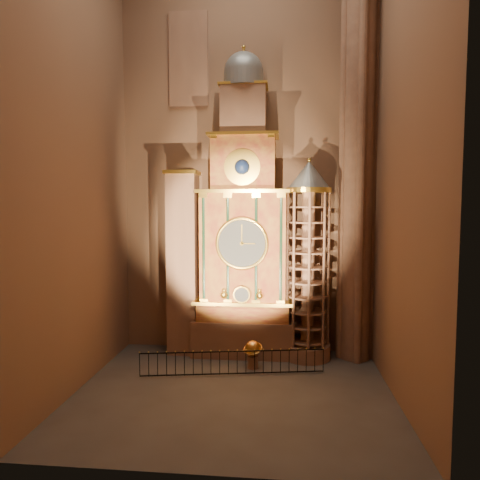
# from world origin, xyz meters

# --- Properties ---
(floor) EXTENTS (14.00, 14.00, 0.00)m
(floor) POSITION_xyz_m (0.00, 0.00, 0.00)
(floor) COLOR #383330
(floor) RESTS_ON ground
(wall_back) EXTENTS (22.00, 0.00, 22.00)m
(wall_back) POSITION_xyz_m (0.00, 6.00, 11.00)
(wall_back) COLOR brown
(wall_back) RESTS_ON floor
(wall_left) EXTENTS (0.00, 22.00, 22.00)m
(wall_left) POSITION_xyz_m (-7.00, 0.00, 11.00)
(wall_left) COLOR brown
(wall_left) RESTS_ON floor
(wall_right) EXTENTS (0.00, 22.00, 22.00)m
(wall_right) POSITION_xyz_m (7.00, 0.00, 11.00)
(wall_right) COLOR brown
(wall_right) RESTS_ON floor
(astronomical_clock) EXTENTS (5.60, 2.41, 16.70)m
(astronomical_clock) POSITION_xyz_m (0.00, 4.96, 6.68)
(astronomical_clock) COLOR #8C634C
(astronomical_clock) RESTS_ON floor
(portrait_tower) EXTENTS (1.80, 1.60, 10.20)m
(portrait_tower) POSITION_xyz_m (-3.40, 4.98, 5.15)
(portrait_tower) COLOR #8C634C
(portrait_tower) RESTS_ON floor
(stair_turret) EXTENTS (2.50, 2.50, 10.80)m
(stair_turret) POSITION_xyz_m (3.50, 4.70, 5.27)
(stair_turret) COLOR #8C634C
(stair_turret) RESTS_ON floor
(gothic_pier) EXTENTS (2.04, 2.04, 22.00)m
(gothic_pier) POSITION_xyz_m (6.10, 5.00, 11.00)
(gothic_pier) COLOR #8C634C
(gothic_pier) RESTS_ON floor
(stained_glass_window) EXTENTS (2.20, 0.14, 5.20)m
(stained_glass_window) POSITION_xyz_m (-3.20, 5.92, 16.50)
(stained_glass_window) COLOR navy
(stained_glass_window) RESTS_ON wall_back
(celestial_globe) EXTENTS (1.25, 1.22, 1.42)m
(celestial_globe) POSITION_xyz_m (0.66, 2.91, 0.85)
(celestial_globe) COLOR #8C634C
(celestial_globe) RESTS_ON floor
(iron_railing) EXTENTS (8.85, 1.53, 1.17)m
(iron_railing) POSITION_xyz_m (-0.24, 1.84, 0.63)
(iron_railing) COLOR black
(iron_railing) RESTS_ON floor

